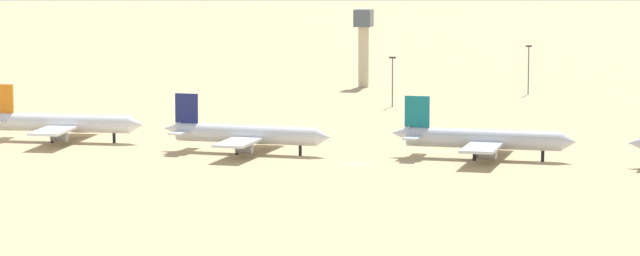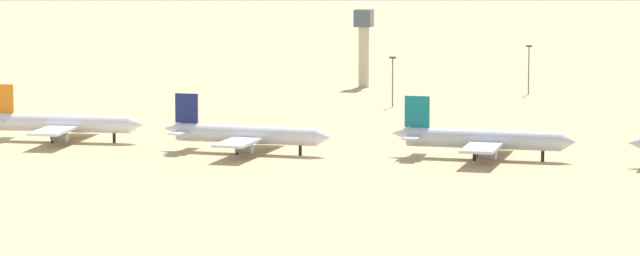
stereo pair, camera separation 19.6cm
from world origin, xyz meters
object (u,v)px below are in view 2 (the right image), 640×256
Objects in this scene: parked_jet_teal_4 at (482,139)px; control_tower at (364,40)px; parked_jet_navy_3 at (245,134)px; parked_jet_orange_2 at (60,123)px; light_pole_west at (529,66)px; light_pole_mid at (393,78)px.

control_tower is at bearing 113.16° from parked_jet_teal_4.
parked_jet_navy_3 is at bearing -174.96° from parked_jet_teal_4.
parked_jet_teal_4 is at bearing -5.69° from parked_jet_orange_2.
parked_jet_orange_2 is at bearing -106.42° from control_tower.
parked_jet_navy_3 is 142.93m from light_pole_west.
parked_jet_navy_3 is 1.66× the size of control_tower.
light_pole_west reaches higher than parked_jet_navy_3.
control_tower is at bearing 94.70° from parked_jet_navy_3.
control_tower reaches higher than light_pole_mid.
parked_jet_orange_2 is 2.77× the size of light_pole_west.
parked_jet_navy_3 is 52.43m from parked_jet_teal_4.
light_pole_mid is at bearing 84.38° from parked_jet_navy_3.
parked_jet_orange_2 is at bearing 173.05° from parked_jet_navy_3.
parked_jet_orange_2 is 99.66m from parked_jet_teal_4.
light_pole_mid reaches higher than parked_jet_orange_2.
parked_jet_teal_4 is 131.64m from light_pole_west.
parked_jet_navy_3 is 144.29m from control_tower.
parked_jet_teal_4 is (99.62, -2.75, 0.07)m from parked_jet_orange_2.
parked_jet_orange_2 is at bearing -125.43° from light_pole_west.
parked_jet_orange_2 is 1.70× the size of control_tower.
parked_jet_teal_4 is 1.72× the size of control_tower.
light_pole_west is (-8.16, 131.32, 4.00)m from parked_jet_teal_4.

